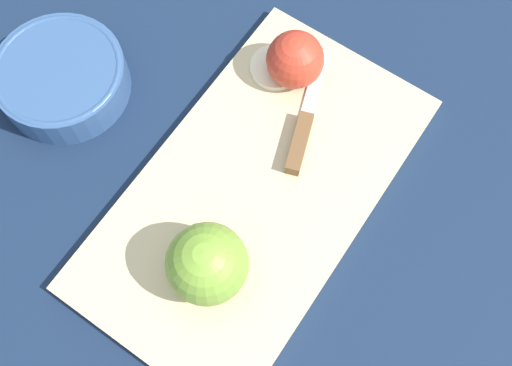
# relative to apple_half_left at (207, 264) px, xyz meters

# --- Properties ---
(ground_plane) EXTENTS (4.00, 4.00, 0.00)m
(ground_plane) POSITION_rel_apple_half_left_xyz_m (0.10, 0.00, -0.06)
(ground_plane) COLOR #14233D
(cutting_board) EXTENTS (0.45, 0.28, 0.01)m
(cutting_board) POSITION_rel_apple_half_left_xyz_m (0.10, 0.00, -0.05)
(cutting_board) COLOR #D1B789
(cutting_board) RESTS_ON ground_plane
(apple_half_left) EXTENTS (0.08, 0.08, 0.08)m
(apple_half_left) POSITION_rel_apple_half_left_xyz_m (0.00, 0.00, 0.00)
(apple_half_left) COLOR olive
(apple_half_left) RESTS_ON cutting_board
(apple_half_right) EXTENTS (0.07, 0.07, 0.07)m
(apple_half_right) POSITION_rel_apple_half_left_xyz_m (0.25, 0.03, -0.01)
(apple_half_right) COLOR red
(apple_half_right) RESTS_ON cutting_board
(knife) EXTENTS (0.16, 0.05, 0.02)m
(knife) POSITION_rel_apple_half_left_xyz_m (0.18, -0.02, -0.03)
(knife) COLOR silver
(knife) RESTS_ON cutting_board
(apple_slice) EXTENTS (0.06, 0.06, 0.01)m
(apple_slice) POSITION_rel_apple_half_left_xyz_m (0.25, 0.05, -0.04)
(apple_slice) COLOR beige
(apple_slice) RESTS_ON cutting_board
(bowl) EXTENTS (0.15, 0.15, 0.05)m
(bowl) POSITION_rel_apple_half_left_xyz_m (0.12, 0.26, -0.03)
(bowl) COLOR #33517F
(bowl) RESTS_ON ground_plane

